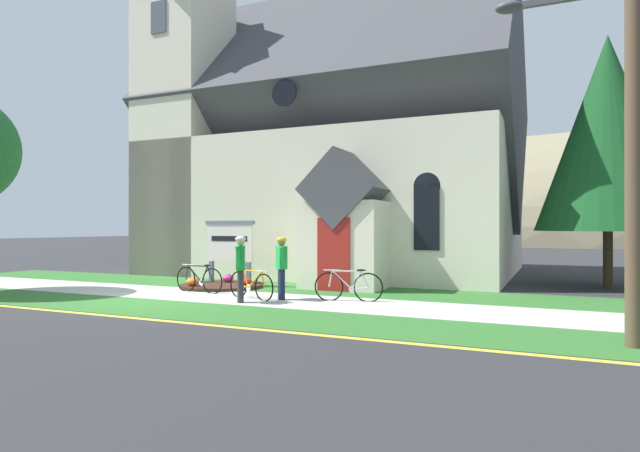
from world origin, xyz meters
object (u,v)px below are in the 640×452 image
Objects in this scene: bicycle_black at (199,279)px; yard_deciduous_tree at (199,181)px; church_sign at (230,244)px; roadside_conifer at (608,133)px; cyclist_in_blue_jersey at (241,264)px; utility_pole at (625,62)px; bicycle_green at (349,286)px; bicycle_yellow at (251,285)px; cyclist_in_red_jersey at (281,264)px.

bicycle_black is 0.34× the size of yard_deciduous_tree.
yard_deciduous_tree is (-4.47, 5.93, 3.38)m from bicycle_black.
yard_deciduous_tree is at bearing 135.93° from church_sign.
roadside_conifer is at bearing 0.44° from yard_deciduous_tree.
roadside_conifer is (8.40, 7.25, 3.75)m from cyclist_in_blue_jersey.
utility_pole reaches higher than roadside_conifer.
bicycle_green is at bearing 1.47° from bicycle_black.
bicycle_yellow is 0.96× the size of bicycle_black.
cyclist_in_blue_jersey is at bearing -47.21° from yard_deciduous_tree.
utility_pole is at bearing -23.77° from church_sign.
yard_deciduous_tree is (-14.57, 8.69, -0.63)m from utility_pole.
cyclist_in_red_jersey is 8.42m from utility_pole.
utility_pole is at bearing -11.02° from cyclist_in_blue_jersey.
bicycle_green is at bearing -33.16° from yard_deciduous_tree.
bicycle_green is 0.98× the size of bicycle_black.
roadside_conifer reaches higher than yard_deciduous_tree.
utility_pole is (7.29, -2.38, 3.47)m from cyclist_in_red_jersey.
cyclist_in_red_jersey is 1.07m from cyclist_in_blue_jersey.
yard_deciduous_tree reaches higher than bicycle_yellow.
bicycle_green is 1.04× the size of cyclist_in_blue_jersey.
roadside_conifer reaches higher than bicycle_green.
bicycle_black is 0.22× the size of utility_pole.
yard_deciduous_tree reaches higher than cyclist_in_red_jersey.
utility_pole is (10.09, -2.75, 4.01)m from bicycle_black.
yard_deciduous_tree is at bearing 146.84° from bicycle_green.
church_sign is 12.01m from roadside_conifer.
church_sign is 3.68m from cyclist_in_red_jersey.
utility_pole is (5.66, -2.87, 4.01)m from bicycle_green.
bicycle_black is 0.22× the size of roadside_conifer.
cyclist_in_blue_jersey is at bearing -79.28° from bicycle_yellow.
roadside_conifer is 1.53× the size of yard_deciduous_tree.
roadside_conifer is at bearing 21.82° from church_sign.
yard_deciduous_tree is (-8.91, 5.82, 3.38)m from bicycle_green.
bicycle_black is (-4.43, -0.11, -0.00)m from bicycle_green.
bicycle_black is (0.17, -1.76, -0.94)m from church_sign.
yard_deciduous_tree is at bearing 135.07° from bicycle_yellow.
cyclist_in_red_jersey is 10.04m from yard_deciduous_tree.
utility_pole reaches higher than bicycle_green.
roadside_conifer reaches higher than bicycle_black.
bicycle_yellow is 0.33× the size of yard_deciduous_tree.
church_sign is 1.26× the size of cyclist_in_blue_jersey.
bicycle_yellow is 1.04× the size of cyclist_in_red_jersey.
yard_deciduous_tree is at bearing 149.19° from utility_pole.
church_sign is 3.77m from cyclist_in_blue_jersey.
bicycle_green is 0.21× the size of utility_pole.
utility_pole is (10.26, -4.52, 3.08)m from church_sign.
bicycle_black reaches higher than bicycle_yellow.
cyclist_in_red_jersey is 0.32× the size of yard_deciduous_tree.
bicycle_green is 1.78m from cyclist_in_red_jersey.
roadside_conifer reaches higher than bicycle_yellow.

